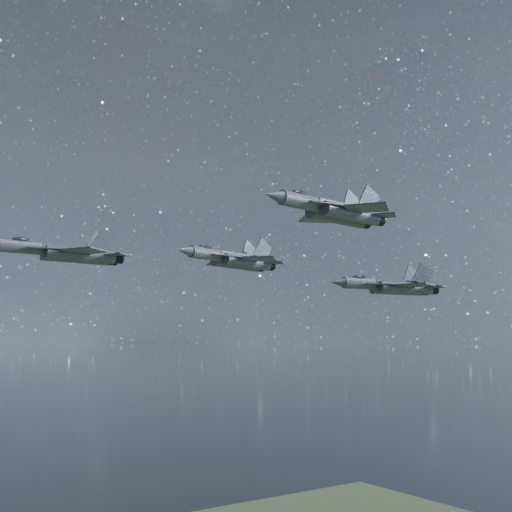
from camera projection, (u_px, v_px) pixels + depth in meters
jet_lead at (67, 253)px, 66.35m from camera, size 15.86×11.33×4.06m
jet_left at (235, 260)px, 91.88m from camera, size 20.34×13.86×5.11m
jet_right at (335, 211)px, 55.87m from camera, size 15.38×10.76×3.87m
jet_slot at (393, 286)px, 87.32m from camera, size 18.58×12.76×4.66m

